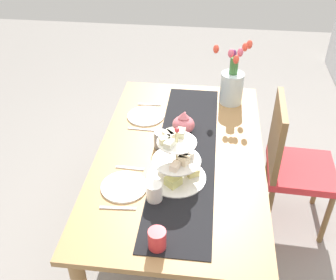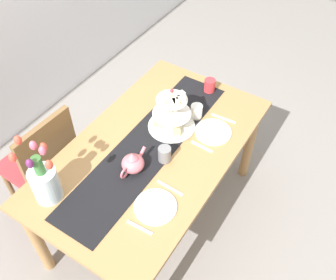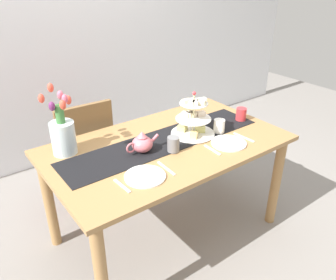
# 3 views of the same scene
# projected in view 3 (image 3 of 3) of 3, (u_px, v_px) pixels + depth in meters

# --- Properties ---
(ground_plane) EXTENTS (8.00, 8.00, 0.00)m
(ground_plane) POSITION_uv_depth(u_px,v_px,m) (167.00, 231.00, 2.59)
(ground_plane) COLOR gray
(room_wall_rear) EXTENTS (6.00, 0.08, 2.60)m
(room_wall_rear) POSITION_uv_depth(u_px,v_px,m) (65.00, 24.00, 3.09)
(room_wall_rear) COLOR silver
(room_wall_rear) RESTS_ON ground_plane
(dining_table) EXTENTS (1.56, 0.91, 0.75)m
(dining_table) POSITION_uv_depth(u_px,v_px,m) (167.00, 157.00, 2.29)
(dining_table) COLOR #A37747
(dining_table) RESTS_ON ground_plane
(chair_left) EXTENTS (0.44, 0.44, 0.91)m
(chair_left) POSITION_uv_depth(u_px,v_px,m) (83.00, 149.00, 2.67)
(chair_left) COLOR brown
(chair_left) RESTS_ON ground_plane
(table_runner) EXTENTS (1.42, 0.32, 0.00)m
(table_runner) POSITION_uv_depth(u_px,v_px,m) (165.00, 141.00, 2.27)
(table_runner) COLOR black
(table_runner) RESTS_ON dining_table
(tiered_cake_stand) EXTENTS (0.30, 0.30, 0.30)m
(tiered_cake_stand) POSITION_uv_depth(u_px,v_px,m) (193.00, 120.00, 2.31)
(tiered_cake_stand) COLOR beige
(tiered_cake_stand) RESTS_ON table_runner
(teapot) EXTENTS (0.24, 0.13, 0.14)m
(teapot) POSITION_uv_depth(u_px,v_px,m) (142.00, 143.00, 2.11)
(teapot) COLOR #D66B75
(teapot) RESTS_ON table_runner
(tulip_vase) EXTENTS (0.17, 0.23, 0.43)m
(tulip_vase) POSITION_uv_depth(u_px,v_px,m) (63.00, 133.00, 2.07)
(tulip_vase) COLOR silver
(tulip_vase) RESTS_ON dining_table
(dinner_plate_left) EXTENTS (0.23, 0.23, 0.01)m
(dinner_plate_left) POSITION_uv_depth(u_px,v_px,m) (145.00, 176.00, 1.89)
(dinner_plate_left) COLOR white
(dinner_plate_left) RESTS_ON dining_table
(fork_left) EXTENTS (0.02, 0.15, 0.01)m
(fork_left) POSITION_uv_depth(u_px,v_px,m) (122.00, 186.00, 1.81)
(fork_left) COLOR silver
(fork_left) RESTS_ON dining_table
(knife_left) EXTENTS (0.02, 0.17, 0.01)m
(knife_left) POSITION_uv_depth(u_px,v_px,m) (166.00, 168.00, 1.96)
(knife_left) COLOR silver
(knife_left) RESTS_ON dining_table
(dinner_plate_right) EXTENTS (0.23, 0.23, 0.01)m
(dinner_plate_right) POSITION_uv_depth(u_px,v_px,m) (229.00, 143.00, 2.23)
(dinner_plate_right) COLOR white
(dinner_plate_right) RESTS_ON dining_table
(fork_right) EXTENTS (0.02, 0.15, 0.01)m
(fork_right) POSITION_uv_depth(u_px,v_px,m) (212.00, 150.00, 2.16)
(fork_right) COLOR silver
(fork_right) RESTS_ON dining_table
(knife_right) EXTENTS (0.02, 0.17, 0.01)m
(knife_right) POSITION_uv_depth(u_px,v_px,m) (244.00, 137.00, 2.31)
(knife_right) COLOR silver
(knife_right) RESTS_ON dining_table
(mug_grey) EXTENTS (0.08, 0.08, 0.09)m
(mug_grey) POSITION_uv_depth(u_px,v_px,m) (173.00, 144.00, 2.12)
(mug_grey) COLOR slate
(mug_grey) RESTS_ON table_runner
(mug_white_text) EXTENTS (0.08, 0.08, 0.09)m
(mug_white_text) POSITION_uv_depth(u_px,v_px,m) (219.00, 126.00, 2.36)
(mug_white_text) COLOR white
(mug_white_text) RESTS_ON dining_table
(mug_orange) EXTENTS (0.08, 0.08, 0.09)m
(mug_orange) POSITION_uv_depth(u_px,v_px,m) (241.00, 114.00, 2.55)
(mug_orange) COLOR red
(mug_orange) RESTS_ON dining_table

